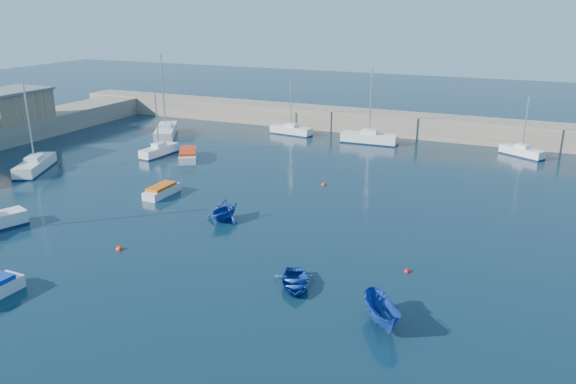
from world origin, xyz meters
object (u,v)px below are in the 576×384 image
at_px(sailboat_4, 166,131).
at_px(motorboat_2, 188,155).
at_px(sailboat_2, 35,165).
at_px(dinghy_left, 224,210).
at_px(sailboat_3, 159,151).
at_px(dinghy_center, 295,282).
at_px(brick_shed_a, 10,106).
at_px(dinghy_right, 382,313).
at_px(motorboat_1, 162,190).
at_px(sailboat_5, 291,130).
at_px(sailboat_6, 369,138).
at_px(sailboat_7, 522,151).

distance_m(sailboat_4, motorboat_2, 11.58).
distance_m(sailboat_2, dinghy_left, 24.29).
relative_size(sailboat_3, dinghy_center, 1.96).
relative_size(brick_shed_a, sailboat_2, 0.90).
relative_size(brick_shed_a, dinghy_right, 2.17).
bearing_deg(sailboat_4, dinghy_left, -75.97).
bearing_deg(motorboat_1, brick_shed_a, 160.81).
height_order(sailboat_5, motorboat_1, sailboat_5).
bearing_deg(dinghy_right, sailboat_3, 109.52).
bearing_deg(sailboat_6, dinghy_center, -172.25).
relative_size(sailboat_2, dinghy_right, 2.40).
xyz_separation_m(sailboat_4, motorboat_1, (13.04, -19.06, -0.25)).
relative_size(sailboat_3, sailboat_5, 0.92).
bearing_deg(sailboat_5, sailboat_7, -82.03).
bearing_deg(sailboat_5, motorboat_1, -174.04).
height_order(brick_shed_a, dinghy_center, brick_shed_a).
bearing_deg(dinghy_left, motorboat_2, 139.29).
distance_m(sailboat_3, dinghy_left, 21.51).
bearing_deg(sailboat_3, sailboat_5, 65.03).
bearing_deg(dinghy_right, motorboat_1, 117.83).
bearing_deg(dinghy_center, sailboat_7, 49.93).
distance_m(sailboat_3, dinghy_center, 33.52).
relative_size(sailboat_6, motorboat_1, 2.33).
distance_m(sailboat_2, sailboat_6, 36.73).
bearing_deg(motorboat_1, sailboat_2, 176.09).
distance_m(sailboat_4, dinghy_center, 42.41).
bearing_deg(motorboat_1, sailboat_7, 43.87).
bearing_deg(sailboat_4, brick_shed_a, 179.22).
bearing_deg(dinghy_center, sailboat_2, 136.43).
relative_size(sailboat_6, motorboat_2, 1.68).
bearing_deg(sailboat_2, motorboat_2, 15.12).
height_order(sailboat_2, motorboat_1, sailboat_2).
xyz_separation_m(sailboat_3, sailboat_6, (19.47, 14.83, 0.10)).
height_order(dinghy_center, dinghy_left, dinghy_left).
xyz_separation_m(sailboat_3, dinghy_left, (16.25, -14.10, 0.28)).
distance_m(dinghy_center, dinghy_right, 6.03).
relative_size(sailboat_2, sailboat_3, 1.32).
bearing_deg(sailboat_3, motorboat_1, -47.72).
bearing_deg(dinghy_right, sailboat_4, 105.38).
bearing_deg(motorboat_1, dinghy_right, -28.72).
xyz_separation_m(sailboat_5, dinghy_left, (7.18, -29.54, 0.29)).
relative_size(dinghy_center, dinghy_left, 1.07).
xyz_separation_m(sailboat_2, dinghy_left, (23.93, -4.20, 0.24)).
distance_m(sailboat_2, dinghy_right, 41.21).
xyz_separation_m(sailboat_5, dinghy_right, (22.06, -39.20, 0.15)).
height_order(motorboat_2, dinghy_center, motorboat_2).
relative_size(sailboat_4, sailboat_5, 1.40).
bearing_deg(sailboat_4, sailboat_2, -128.87).
height_order(sailboat_5, dinghy_right, sailboat_5).
height_order(sailboat_4, sailboat_5, sailboat_4).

